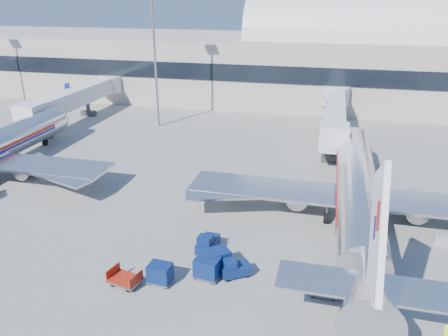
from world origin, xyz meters
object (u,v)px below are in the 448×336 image
(cart_open_red, at_px, (125,280))
(cart_train_c, at_px, (160,273))
(airliner_main, at_px, (358,193))
(mast_west, at_px, (153,31))
(tug_left, at_px, (207,243))
(jetbridge_mid, at_px, (80,96))
(tug_lead, at_px, (235,268))
(cart_train_a, at_px, (217,259))
(jetbridge_near, at_px, (335,111))
(cart_train_b, at_px, (207,268))
(cart_solo_near, at_px, (324,283))
(tug_right, at_px, (352,272))

(cart_open_red, bearing_deg, cart_train_c, 32.86)
(cart_train_c, bearing_deg, airliner_main, 47.25)
(mast_west, bearing_deg, cart_train_c, -67.98)
(tug_left, xyz_separation_m, cart_open_red, (-4.63, -5.81, -0.34))
(mast_west, bearing_deg, cart_open_red, -71.50)
(jetbridge_mid, xyz_separation_m, cart_open_red, (27.67, -40.48, -3.50))
(tug_lead, height_order, cart_train_a, cart_train_a)
(jetbridge_near, distance_m, cart_train_b, 39.28)
(tug_lead, bearing_deg, mast_west, 86.06)
(airliner_main, distance_m, cart_train_b, 16.37)
(cart_train_c, distance_m, cart_open_red, 2.61)
(cart_train_b, bearing_deg, jetbridge_mid, 139.56)
(cart_train_a, xyz_separation_m, cart_train_b, (-0.45, -1.22, -0.02))
(mast_west, relative_size, cart_solo_near, 11.81)
(tug_left, bearing_deg, tug_lead, -127.18)
(airliner_main, height_order, cart_train_b, airliner_main)
(jetbridge_mid, distance_m, mast_west, 18.06)
(jetbridge_mid, height_order, tug_lead, jetbridge_mid)
(airliner_main, bearing_deg, tug_lead, -129.24)
(tug_lead, height_order, cart_solo_near, cart_solo_near)
(jetbridge_near, bearing_deg, tug_left, -105.63)
(jetbridge_mid, xyz_separation_m, cart_train_b, (33.33, -38.19, -3.03))
(cart_open_red, bearing_deg, cart_train_b, 35.02)
(jetbridge_near, relative_size, mast_west, 1.22)
(airliner_main, xyz_separation_m, cart_train_a, (-10.62, -10.67, -2.01))
(tug_right, relative_size, cart_solo_near, 1.46)
(airliner_main, height_order, mast_west, mast_west)
(tug_right, bearing_deg, tug_left, -153.25)
(cart_train_a, bearing_deg, cart_train_b, -149.15)
(airliner_main, relative_size, cart_train_c, 19.94)
(jetbridge_near, xyz_separation_m, jetbridge_mid, (-42.00, 0.00, 0.00))
(jetbridge_near, xyz_separation_m, cart_train_c, (-11.90, -39.61, -3.09))
(mast_west, relative_size, cart_open_red, 8.91)
(tug_left, distance_m, cart_train_c, 5.40)
(airliner_main, distance_m, cart_open_red, 22.07)
(jetbridge_near, distance_m, cart_train_a, 38.00)
(jetbridge_near, height_order, cart_train_a, jetbridge_near)
(airliner_main, distance_m, jetbridge_mid, 51.62)
(tug_right, bearing_deg, mast_west, 162.96)
(jetbridge_mid, xyz_separation_m, cart_train_c, (30.10, -39.61, -3.09))
(tug_lead, height_order, cart_train_c, cart_train_c)
(cart_train_a, bearing_deg, cart_solo_near, -46.32)
(cart_train_a, relative_size, cart_train_c, 1.32)
(tug_right, xyz_separation_m, cart_open_red, (-16.25, -4.55, -0.32))
(tug_right, bearing_deg, cart_train_c, -132.19)
(tug_right, bearing_deg, cart_train_a, -141.20)
(tug_left, distance_m, cart_train_b, 3.67)
(mast_west, relative_size, tug_left, 8.32)
(cart_solo_near, xyz_separation_m, cart_open_red, (-14.28, -2.46, -0.47))
(cart_train_c, bearing_deg, cart_train_a, 39.88)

